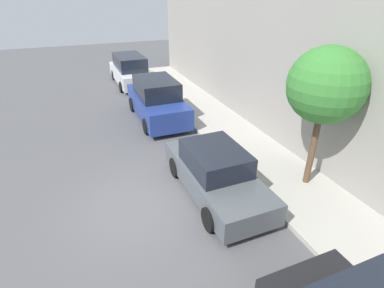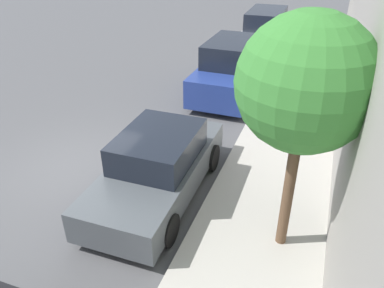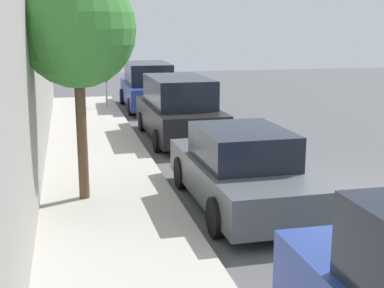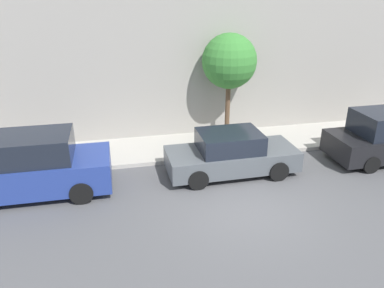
{
  "view_description": "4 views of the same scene",
  "coord_description": "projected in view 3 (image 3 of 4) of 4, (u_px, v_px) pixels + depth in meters",
  "views": [
    {
      "loc": [
        -1.2,
        -7.11,
        5.79
      ],
      "look_at": [
        2.19,
        1.35,
        1.0
      ],
      "focal_mm": 28.0,
      "sensor_mm": 36.0,
      "label": 1
    },
    {
      "loc": [
        5.51,
        -6.56,
        5.41
      ],
      "look_at": [
        2.88,
        0.55,
        1.0
      ],
      "focal_mm": 35.0,
      "sensor_mm": 36.0,
      "label": 2
    },
    {
      "loc": [
        5.51,
        9.17,
        3.45
      ],
      "look_at": [
        3.01,
        -1.44,
        1.0
      ],
      "focal_mm": 50.0,
      "sensor_mm": 36.0,
      "label": 3
    },
    {
      "loc": [
        -8.87,
        3.62,
        6.1
      ],
      "look_at": [
        2.89,
        1.05,
        1.0
      ],
      "focal_mm": 35.0,
      "sensor_mm": 36.0,
      "label": 4
    }
  ],
  "objects": [
    {
      "name": "ground_plane",
      "position": [
        355.0,
        200.0,
        10.69
      ],
      "size": [
        60.0,
        60.0,
        0.0
      ],
      "primitive_type": "plane",
      "color": "#515154"
    },
    {
      "name": "sidewalk",
      "position": [
        114.0,
        216.0,
        9.6
      ],
      "size": [
        2.61,
        32.0,
        0.15
      ],
      "color": "#B2ADA3",
      "rests_on": "ground_plane"
    },
    {
      "name": "parked_minivan_nearest",
      "position": [
        148.0,
        87.0,
        22.17
      ],
      "size": [
        2.02,
        4.94,
        1.9
      ],
      "color": "navy",
      "rests_on": "ground_plane"
    },
    {
      "name": "parked_minivan_second",
      "position": [
        179.0,
        109.0,
        16.23
      ],
      "size": [
        2.02,
        4.92,
        1.9
      ],
      "color": "black",
      "rests_on": "ground_plane"
    },
    {
      "name": "parked_sedan_third",
      "position": [
        240.0,
        170.0,
        10.21
      ],
      "size": [
        1.92,
        4.52,
        1.54
      ],
      "color": "#4C5156",
      "rests_on": "ground_plane"
    },
    {
      "name": "parking_meter_near",
      "position": [
        106.0,
        86.0,
        21.63
      ],
      "size": [
        0.11,
        0.15,
        1.36
      ],
      "color": "#ADADB2",
      "rests_on": "sidewalk"
    },
    {
      "name": "street_tree",
      "position": [
        77.0,
        30.0,
        9.71
      ],
      "size": [
        2.17,
        2.17,
        4.31
      ],
      "color": "brown",
      "rests_on": "sidewalk"
    }
  ]
}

